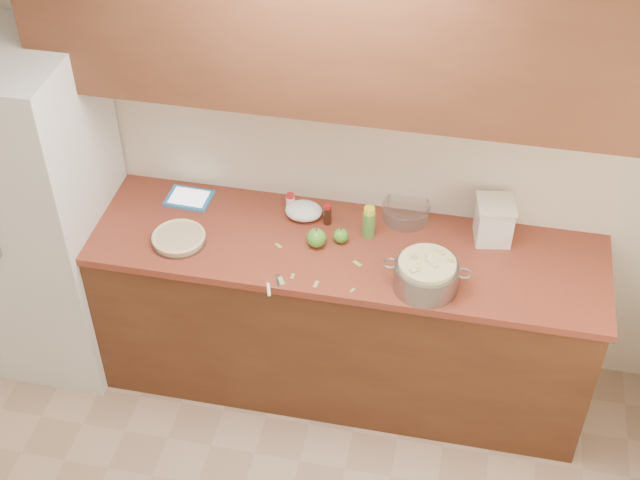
% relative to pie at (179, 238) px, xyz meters
% --- Properties ---
extents(room_shell, '(3.60, 3.60, 3.60)m').
position_rel_pie_xyz_m(room_shell, '(0.66, -1.35, 0.36)').
color(room_shell, tan).
rests_on(room_shell, ground).
extents(counter_run, '(2.64, 0.68, 0.92)m').
position_rel_pie_xyz_m(counter_run, '(0.66, 0.13, -0.48)').
color(counter_run, '#522D17').
rests_on(counter_run, ground).
extents(upper_cabinets, '(2.60, 0.34, 0.70)m').
position_rel_pie_xyz_m(upper_cabinets, '(0.66, 0.28, 1.01)').
color(upper_cabinets, brown).
rests_on(upper_cabinets, room_shell).
extents(fridge, '(0.70, 0.70, 1.80)m').
position_rel_pie_xyz_m(fridge, '(-0.78, 0.09, -0.04)').
color(fridge, silver).
rests_on(fridge, ground).
extents(pie, '(0.26, 0.26, 0.04)m').
position_rel_pie_xyz_m(pie, '(0.00, 0.00, 0.00)').
color(pie, silver).
rests_on(pie, counter_run).
extents(colander, '(0.39, 0.29, 0.14)m').
position_rel_pie_xyz_m(colander, '(1.16, -0.07, 0.05)').
color(colander, gray).
rests_on(colander, counter_run).
extents(flour_canister, '(0.20, 0.20, 0.21)m').
position_rel_pie_xyz_m(flour_canister, '(1.43, 0.32, 0.09)').
color(flour_canister, silver).
rests_on(flour_canister, counter_run).
extents(tablet, '(0.22, 0.17, 0.02)m').
position_rel_pie_xyz_m(tablet, '(-0.05, 0.31, -0.01)').
color(tablet, '#297CC5').
rests_on(tablet, counter_run).
extents(paring_knife, '(0.06, 0.15, 0.01)m').
position_rel_pie_xyz_m(paring_knife, '(0.49, -0.22, -0.02)').
color(paring_knife, gray).
rests_on(paring_knife, counter_run).
extents(lemon_bottle, '(0.06, 0.06, 0.16)m').
position_rel_pie_xyz_m(lemon_bottle, '(0.86, 0.23, 0.06)').
color(lemon_bottle, '#4C8C38').
rests_on(lemon_bottle, counter_run).
extents(cinnamon_shaker, '(0.04, 0.04, 0.11)m').
position_rel_pie_xyz_m(cinnamon_shaker, '(0.46, 0.32, 0.03)').
color(cinnamon_shaker, beige).
rests_on(cinnamon_shaker, counter_run).
extents(vanilla_bottle, '(0.04, 0.04, 0.11)m').
position_rel_pie_xyz_m(vanilla_bottle, '(0.65, 0.27, 0.03)').
color(vanilla_bottle, black).
rests_on(vanilla_bottle, counter_run).
extents(mixing_bowl, '(0.23, 0.23, 0.09)m').
position_rel_pie_xyz_m(mixing_bowl, '(1.02, 0.38, 0.03)').
color(mixing_bowl, silver).
rests_on(mixing_bowl, counter_run).
extents(paper_towel, '(0.19, 0.15, 0.07)m').
position_rel_pie_xyz_m(paper_towel, '(0.53, 0.29, 0.02)').
color(paper_towel, white).
rests_on(paper_towel, counter_run).
extents(apple_left, '(0.09, 0.09, 0.10)m').
position_rel_pie_xyz_m(apple_left, '(0.64, 0.10, 0.02)').
color(apple_left, '#479927').
rests_on(apple_left, counter_run).
extents(apple_center, '(0.07, 0.07, 0.08)m').
position_rel_pie_xyz_m(apple_center, '(0.74, 0.15, 0.01)').
color(apple_center, '#479927').
rests_on(apple_center, counter_run).
extents(peel_a, '(0.01, 0.03, 0.00)m').
position_rel_pie_xyz_m(peel_a, '(0.57, -0.13, -0.02)').
color(peel_a, '#87AE54').
rests_on(peel_a, counter_run).
extents(peel_b, '(0.02, 0.03, 0.00)m').
position_rel_pie_xyz_m(peel_b, '(0.85, -0.16, -0.02)').
color(peel_b, '#87AE54').
rests_on(peel_b, counter_run).
extents(peel_c, '(0.04, 0.04, 0.00)m').
position_rel_pie_xyz_m(peel_c, '(0.46, 0.06, -0.02)').
color(peel_c, '#87AE54').
rests_on(peel_c, counter_run).
extents(peel_d, '(0.02, 0.05, 0.00)m').
position_rel_pie_xyz_m(peel_d, '(0.69, -0.16, -0.02)').
color(peel_d, '#87AE54').
rests_on(peel_d, counter_run).
extents(peel_e, '(0.05, 0.04, 0.00)m').
position_rel_pie_xyz_m(peel_e, '(0.84, 0.02, -0.02)').
color(peel_e, '#87AE54').
rests_on(peel_e, counter_run).
extents(peel_f, '(0.04, 0.06, 0.00)m').
position_rel_pie_xyz_m(peel_f, '(0.53, -0.16, -0.02)').
color(peel_f, '#87AE54').
rests_on(peel_f, counter_run).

